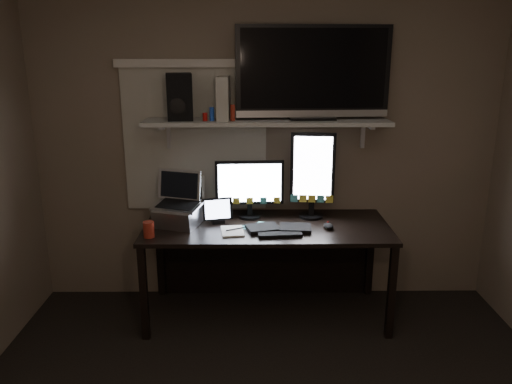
{
  "coord_description": "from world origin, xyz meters",
  "views": [
    {
      "loc": [
        -0.11,
        -2.04,
        1.97
      ],
      "look_at": [
        -0.08,
        1.25,
        1.03
      ],
      "focal_mm": 35.0,
      "sensor_mm": 36.0,
      "label": 1
    }
  ],
  "objects_px": {
    "speaker": "(179,97)",
    "desk": "(266,241)",
    "cup": "(149,229)",
    "keyboard": "(279,228)",
    "tv": "(313,73)",
    "tablet": "(218,210)",
    "monitor_portrait": "(312,175)",
    "game_console": "(224,98)",
    "monitor_landscape": "(250,189)",
    "mouse": "(328,226)",
    "laptop": "(177,200)"
  },
  "relations": [
    {
      "from": "speaker",
      "to": "desk",
      "type": "bearing_deg",
      "value": -17.45
    },
    {
      "from": "cup",
      "to": "speaker",
      "type": "height_order",
      "value": "speaker"
    },
    {
      "from": "speaker",
      "to": "keyboard",
      "type": "bearing_deg",
      "value": -33.26
    },
    {
      "from": "tv",
      "to": "tablet",
      "type": "bearing_deg",
      "value": -169.68
    },
    {
      "from": "monitor_portrait",
      "to": "speaker",
      "type": "bearing_deg",
      "value": -176.71
    },
    {
      "from": "monitor_portrait",
      "to": "desk",
      "type": "bearing_deg",
      "value": -164.79
    },
    {
      "from": "monitor_portrait",
      "to": "speaker",
      "type": "relative_size",
      "value": 2.01
    },
    {
      "from": "keyboard",
      "to": "game_console",
      "type": "relative_size",
      "value": 1.5
    },
    {
      "from": "monitor_landscape",
      "to": "speaker",
      "type": "bearing_deg",
      "value": 172.85
    },
    {
      "from": "tablet",
      "to": "game_console",
      "type": "distance_m",
      "value": 0.83
    },
    {
      "from": "tv",
      "to": "game_console",
      "type": "relative_size",
      "value": 3.59
    },
    {
      "from": "desk",
      "to": "keyboard",
      "type": "bearing_deg",
      "value": -69.73
    },
    {
      "from": "keyboard",
      "to": "game_console",
      "type": "xyz_separation_m",
      "value": [
        -0.4,
        0.33,
        0.89
      ]
    },
    {
      "from": "monitor_landscape",
      "to": "cup",
      "type": "distance_m",
      "value": 0.83
    },
    {
      "from": "monitor_landscape",
      "to": "speaker",
      "type": "height_order",
      "value": "speaker"
    },
    {
      "from": "tv",
      "to": "speaker",
      "type": "height_order",
      "value": "tv"
    },
    {
      "from": "tv",
      "to": "monitor_landscape",
      "type": "bearing_deg",
      "value": -177.51
    },
    {
      "from": "cup",
      "to": "game_console",
      "type": "xyz_separation_m",
      "value": [
        0.5,
        0.46,
        0.85
      ]
    },
    {
      "from": "cup",
      "to": "game_console",
      "type": "relative_size",
      "value": 0.36
    },
    {
      "from": "monitor_portrait",
      "to": "tablet",
      "type": "relative_size",
      "value": 3.02
    },
    {
      "from": "monitor_landscape",
      "to": "keyboard",
      "type": "xyz_separation_m",
      "value": [
        0.21,
        -0.29,
        -0.21
      ]
    },
    {
      "from": "cup",
      "to": "desk",
      "type": "bearing_deg",
      "value": 23.76
    },
    {
      "from": "speaker",
      "to": "game_console",
      "type": "bearing_deg",
      "value": -8.73
    },
    {
      "from": "mouse",
      "to": "speaker",
      "type": "distance_m",
      "value": 1.43
    },
    {
      "from": "laptop",
      "to": "desk",
      "type": "bearing_deg",
      "value": 28.68
    },
    {
      "from": "monitor_portrait",
      "to": "speaker",
      "type": "distance_m",
      "value": 1.14
    },
    {
      "from": "game_console",
      "to": "keyboard",
      "type": "bearing_deg",
      "value": -36.23
    },
    {
      "from": "laptop",
      "to": "tv",
      "type": "relative_size",
      "value": 0.34
    },
    {
      "from": "mouse",
      "to": "laptop",
      "type": "distance_m",
      "value": 1.11
    },
    {
      "from": "monitor_landscape",
      "to": "monitor_portrait",
      "type": "relative_size",
      "value": 0.78
    },
    {
      "from": "keyboard",
      "to": "mouse",
      "type": "distance_m",
      "value": 0.36
    },
    {
      "from": "monitor_portrait",
      "to": "game_console",
      "type": "distance_m",
      "value": 0.88
    },
    {
      "from": "game_console",
      "to": "speaker",
      "type": "xyz_separation_m",
      "value": [
        -0.32,
        -0.0,
        0.01
      ]
    },
    {
      "from": "desk",
      "to": "game_console",
      "type": "height_order",
      "value": "game_console"
    },
    {
      "from": "keyboard",
      "to": "tv",
      "type": "bearing_deg",
      "value": 48.29
    },
    {
      "from": "keyboard",
      "to": "laptop",
      "type": "xyz_separation_m",
      "value": [
        -0.74,
        0.11,
        0.18
      ]
    },
    {
      "from": "desk",
      "to": "mouse",
      "type": "bearing_deg",
      "value": -23.94
    },
    {
      "from": "laptop",
      "to": "tv",
      "type": "height_order",
      "value": "tv"
    },
    {
      "from": "monitor_landscape",
      "to": "game_console",
      "type": "height_order",
      "value": "game_console"
    },
    {
      "from": "mouse",
      "to": "speaker",
      "type": "bearing_deg",
      "value": 159.42
    },
    {
      "from": "cup",
      "to": "speaker",
      "type": "relative_size",
      "value": 0.33
    },
    {
      "from": "cup",
      "to": "speaker",
      "type": "bearing_deg",
      "value": 68.13
    },
    {
      "from": "tablet",
      "to": "speaker",
      "type": "relative_size",
      "value": 0.66
    },
    {
      "from": "desk",
      "to": "cup",
      "type": "relative_size",
      "value": 16.25
    },
    {
      "from": "monitor_portrait",
      "to": "tv",
      "type": "relative_size",
      "value": 0.6
    },
    {
      "from": "desk",
      "to": "speaker",
      "type": "bearing_deg",
      "value": 171.62
    },
    {
      "from": "desk",
      "to": "laptop",
      "type": "xyz_separation_m",
      "value": [
        -0.65,
        -0.12,
        0.37
      ]
    },
    {
      "from": "tv",
      "to": "speaker",
      "type": "relative_size",
      "value": 3.35
    },
    {
      "from": "cup",
      "to": "tv",
      "type": "height_order",
      "value": "tv"
    },
    {
      "from": "laptop",
      "to": "speaker",
      "type": "bearing_deg",
      "value": 104.3
    }
  ]
}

